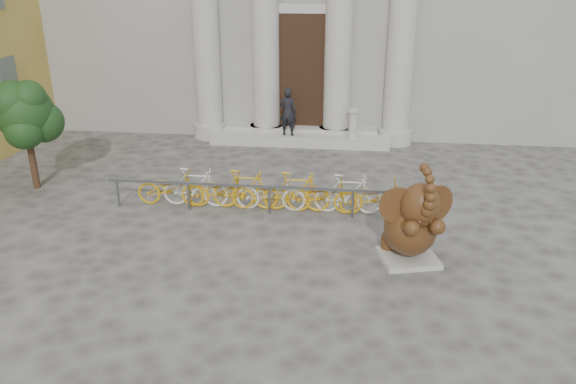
# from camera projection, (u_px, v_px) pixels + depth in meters

# --- Properties ---
(ground) EXTENTS (80.00, 80.00, 0.00)m
(ground) POSITION_uv_depth(u_px,v_px,m) (250.00, 288.00, 10.47)
(ground) COLOR #474442
(ground) RESTS_ON ground
(entrance_steps) EXTENTS (6.00, 1.20, 0.36)m
(entrance_steps) POSITION_uv_depth(u_px,v_px,m) (300.00, 138.00, 19.07)
(entrance_steps) COLOR #A8A59E
(entrance_steps) RESTS_ON ground
(elephant_statue) EXTENTS (1.45, 1.75, 2.22)m
(elephant_statue) POSITION_uv_depth(u_px,v_px,m) (412.00, 225.00, 11.13)
(elephant_statue) COLOR #A8A59E
(elephant_statue) RESTS_ON ground
(bike_rack) EXTENTS (8.00, 0.53, 1.00)m
(bike_rack) POSITION_uv_depth(u_px,v_px,m) (271.00, 191.00, 13.68)
(bike_rack) COLOR slate
(bike_rack) RESTS_ON ground
(tree) EXTENTS (1.69, 1.55, 2.94)m
(tree) POSITION_uv_depth(u_px,v_px,m) (25.00, 114.00, 14.48)
(tree) COLOR #332114
(tree) RESTS_ON ground
(pedestrian) EXTENTS (0.62, 0.45, 1.57)m
(pedestrian) POSITION_uv_depth(u_px,v_px,m) (288.00, 112.00, 18.48)
(pedestrian) COLOR black
(pedestrian) RESTS_ON entrance_steps
(balustrade_post) EXTENTS (0.38, 0.38, 0.94)m
(balustrade_post) POSITION_uv_depth(u_px,v_px,m) (353.00, 124.00, 18.37)
(balustrade_post) COLOR #A8A59E
(balustrade_post) RESTS_ON entrance_steps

